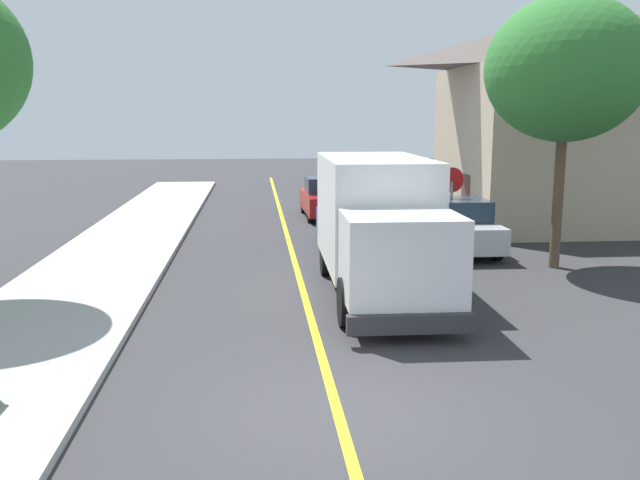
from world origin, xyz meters
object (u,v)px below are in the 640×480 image
object	(u,v)px
house_across_street	(595,112)
parked_car_mid	(325,198)
stop_sign	(451,193)
parked_car_near	(350,222)
box_truck	(378,220)
parked_van_across	(459,227)
street_tree_far_side	(566,69)

from	to	relation	value
house_across_street	parked_car_mid	bearing A→B (deg)	163.90
stop_sign	house_across_street	xyz separation A→B (m)	(6.98, 4.82, 2.48)
parked_car_near	parked_car_mid	bearing A→B (deg)	91.09
house_across_street	box_truck	bearing A→B (deg)	-136.60
parked_car_near	stop_sign	bearing A→B (deg)	-22.20
parked_car_near	parked_van_across	xyz separation A→B (m)	(3.24, -1.22, 0.00)
stop_sign	house_across_street	bearing A→B (deg)	34.66
box_truck	parked_car_near	distance (m)	6.07
house_across_street	parked_van_across	bearing A→B (deg)	-144.23
parked_car_mid	house_across_street	xyz separation A→B (m)	(10.08, -2.91, 3.54)
parked_car_near	street_tree_far_side	world-z (taller)	street_tree_far_side
parked_car_mid	stop_sign	world-z (taller)	stop_sign
parked_car_mid	street_tree_far_side	distance (m)	12.44
parked_car_near	parked_van_across	world-z (taller)	same
parked_car_near	stop_sign	size ratio (longest dim) A/B	1.67
parked_car_near	street_tree_far_side	xyz separation A→B (m)	(5.25, -3.71, 4.62)
box_truck	stop_sign	xyz separation A→B (m)	(3.17, 4.77, 0.09)
box_truck	parked_car_mid	world-z (taller)	box_truck
parked_car_near	stop_sign	world-z (taller)	stop_sign
street_tree_far_side	parked_car_mid	bearing A→B (deg)	117.74
street_tree_far_side	stop_sign	bearing A→B (deg)	132.40
box_truck	parked_car_near	world-z (taller)	box_truck
box_truck	house_across_street	xyz separation A→B (m)	(10.14, 9.59, 2.57)
box_truck	stop_sign	bearing A→B (deg)	56.42
stop_sign	street_tree_far_side	world-z (taller)	street_tree_far_side
parked_car_mid	street_tree_far_side	world-z (taller)	street_tree_far_side
house_across_street	stop_sign	bearing A→B (deg)	-145.34
parked_van_across	street_tree_far_side	bearing A→B (deg)	-51.01
box_truck	parked_car_near	size ratio (longest dim) A/B	1.64
box_truck	house_across_street	bearing A→B (deg)	43.40
stop_sign	house_across_street	distance (m)	8.84
parked_van_across	box_truck	bearing A→B (deg)	-125.81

